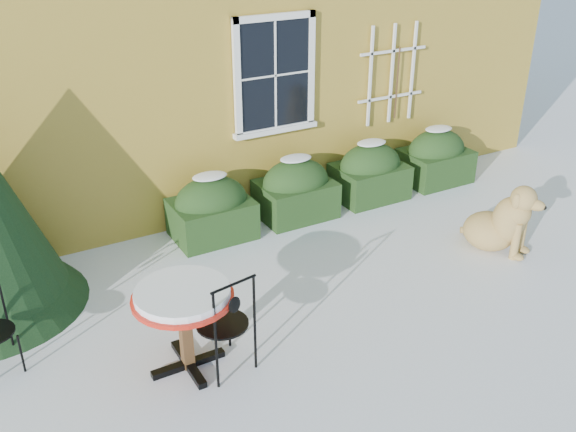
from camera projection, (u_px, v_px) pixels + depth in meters
ground at (334, 327)px, 6.90m from camera, size 80.00×80.00×0.00m
hedge_row at (334, 181)px, 9.43m from camera, size 4.95×0.80×0.91m
bistro_table at (183, 303)px, 5.98m from camera, size 0.96×0.96×0.89m
patio_chair_near at (225, 323)px, 6.06m from camera, size 0.55×0.54×1.06m
dog at (502, 223)px, 8.24m from camera, size 0.84×1.08×0.98m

